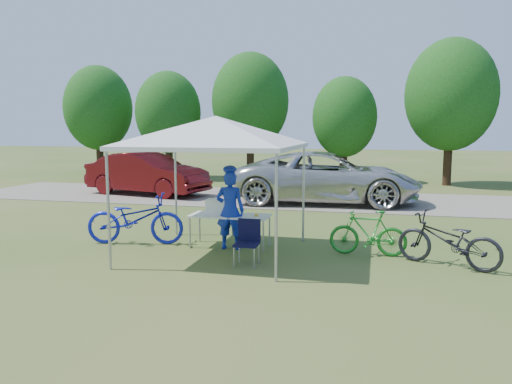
# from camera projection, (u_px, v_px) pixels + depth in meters

# --- Properties ---
(ground) EXTENTS (100.00, 100.00, 0.00)m
(ground) POSITION_uv_depth(u_px,v_px,m) (217.00, 254.00, 9.96)
(ground) COLOR #2D5119
(ground) RESTS_ON ground
(gravel_strip) EXTENTS (24.00, 5.00, 0.02)m
(gravel_strip) POSITION_uv_depth(u_px,v_px,m) (288.00, 199.00, 17.66)
(gravel_strip) COLOR gray
(gravel_strip) RESTS_ON ground
(canopy) EXTENTS (4.53, 4.53, 3.00)m
(canopy) POSITION_uv_depth(u_px,v_px,m) (216.00, 120.00, 9.62)
(canopy) COLOR #A5A5AA
(canopy) RESTS_ON ground
(treeline) EXTENTS (24.89, 4.28, 6.30)m
(treeline) POSITION_uv_depth(u_px,v_px,m) (305.00, 105.00, 23.10)
(treeline) COLOR #382314
(treeline) RESTS_ON ground
(folding_table) EXTENTS (1.67, 0.70, 0.69)m
(folding_table) POSITION_uv_depth(u_px,v_px,m) (230.00, 217.00, 10.48)
(folding_table) COLOR white
(folding_table) RESTS_ON ground
(folding_chair) EXTENTS (0.43, 0.44, 0.83)m
(folding_chair) POSITION_uv_depth(u_px,v_px,m) (248.00, 238.00, 9.15)
(folding_chair) COLOR black
(folding_chair) RESTS_ON ground
(cooler) EXTENTS (0.44, 0.30, 0.32)m
(cooler) POSITION_uv_depth(u_px,v_px,m) (217.00, 207.00, 10.52)
(cooler) COLOR white
(cooler) RESTS_ON folding_table
(ice_cream_cup) EXTENTS (0.08, 0.08, 0.06)m
(ice_cream_cup) POSITION_uv_depth(u_px,v_px,m) (256.00, 215.00, 10.28)
(ice_cream_cup) COLOR gold
(ice_cream_cup) RESTS_ON folding_table
(cyclist) EXTENTS (0.61, 0.41, 1.63)m
(cyclist) POSITION_uv_depth(u_px,v_px,m) (230.00, 210.00, 10.26)
(cyclist) COLOR #152CAB
(cyclist) RESTS_ON ground
(bike_blue) EXTENTS (2.19, 1.12, 1.10)m
(bike_blue) POSITION_uv_depth(u_px,v_px,m) (135.00, 219.00, 10.76)
(bike_blue) COLOR #141DB4
(bike_blue) RESTS_ON ground
(bike_green) EXTENTS (1.51, 0.45, 0.90)m
(bike_green) POSITION_uv_depth(u_px,v_px,m) (368.00, 233.00, 9.80)
(bike_green) COLOR #1B7D24
(bike_green) RESTS_ON ground
(bike_dark) EXTENTS (1.96, 1.35, 0.98)m
(bike_dark) POSITION_uv_depth(u_px,v_px,m) (448.00, 240.00, 8.97)
(bike_dark) COLOR black
(bike_dark) RESTS_ON ground
(minivan) EXTENTS (6.28, 3.21, 1.70)m
(minivan) POSITION_uv_depth(u_px,v_px,m) (327.00, 177.00, 16.55)
(minivan) COLOR beige
(minivan) RESTS_ON gravel_strip
(sedan) EXTENTS (4.98, 2.63, 1.56)m
(sedan) POSITION_uv_depth(u_px,v_px,m) (147.00, 174.00, 18.62)
(sedan) COLOR #550E10
(sedan) RESTS_ON gravel_strip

